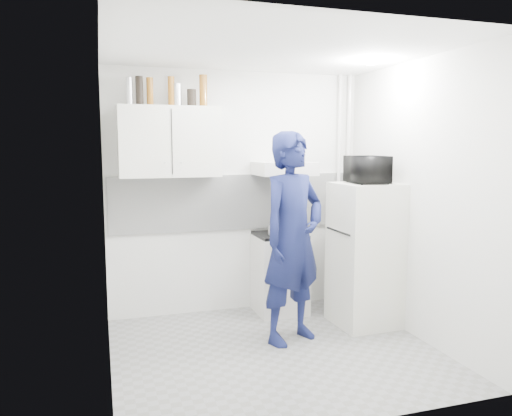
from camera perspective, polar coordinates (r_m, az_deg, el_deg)
name	(u,v)px	position (r m, az deg, el deg)	size (l,w,h in m)	color
floor	(275,351)	(4.60, 2.20, -16.05)	(2.80, 2.80, 0.00)	gray
ceiling	(277,49)	(4.30, 2.37, 17.67)	(2.80, 2.80, 0.00)	white
wall_back	(237,193)	(5.45, -2.15, 1.74)	(2.80, 2.80, 0.00)	silver
wall_left	(105,213)	(4.02, -16.88, -0.50)	(2.60, 2.60, 0.00)	silver
wall_right	(416,201)	(4.91, 17.85, 0.81)	(2.60, 2.60, 0.00)	silver
person	(293,238)	(4.60, 4.23, -3.42)	(0.71, 0.47, 1.94)	#121842
stove	(280,274)	(5.49, 2.70, -7.56)	(0.53, 0.53, 0.84)	silver
fridge	(365,254)	(5.17, 12.36, -5.21)	(0.60, 0.60, 1.44)	silver
stove_top	(280,235)	(5.40, 2.73, -3.08)	(0.50, 0.50, 0.03)	black
saucepan	(276,230)	(5.31, 2.35, -2.52)	(0.18, 0.18, 0.10)	silver
microwave	(367,170)	(5.06, 12.62, 4.31)	(0.33, 0.49, 0.27)	black
bottle_a	(129,91)	(5.10, -14.28, 12.79)	(0.06, 0.06, 0.27)	silver
bottle_b	(139,91)	(5.10, -13.18, 12.90)	(0.07, 0.07, 0.28)	black
bottle_c	(150,92)	(5.11, -12.03, 12.87)	(0.07, 0.07, 0.27)	brown
bottle_d	(171,91)	(5.14, -9.66, 13.00)	(0.07, 0.07, 0.29)	brown
canister_a	(177,95)	(5.14, -8.99, 12.62)	(0.09, 0.09, 0.22)	silver
canister_b	(192,98)	(5.16, -7.37, 12.35)	(0.09, 0.09, 0.17)	black
bottle_e	(203,91)	(5.19, -6.05, 13.15)	(0.08, 0.08, 0.32)	brown
upper_cabinet	(169,142)	(5.10, -9.87, 7.46)	(1.00, 0.35, 0.70)	silver
range_hood	(284,169)	(5.33, 3.24, 4.52)	(0.60, 0.50, 0.14)	silver
backsplash	(238,202)	(5.45, -2.10, 0.68)	(2.74, 0.03, 0.60)	white
pipe_a	(348,190)	(5.85, 10.44, 2.00)	(0.05, 0.05, 2.60)	silver
pipe_b	(338,191)	(5.80, 9.39, 1.98)	(0.04, 0.04, 2.60)	silver
ceiling_spot_fixture	(371,63)	(4.90, 13.06, 15.86)	(0.10, 0.10, 0.02)	white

